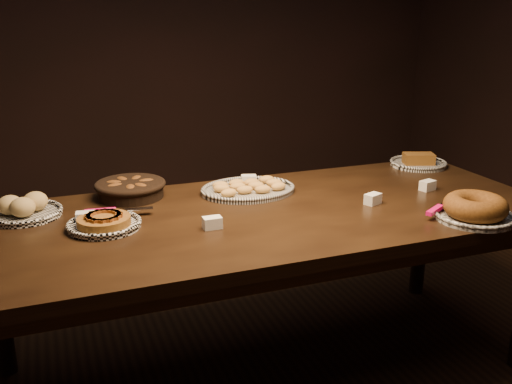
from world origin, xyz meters
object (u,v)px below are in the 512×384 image
object	(u,v)px
madeleine_platter	(248,188)
buffet_table	(266,228)
bundt_cake_plate	(475,209)
apple_tart_plate	(104,222)

from	to	relation	value
madeleine_platter	buffet_table	bearing A→B (deg)	-100.66
madeleine_platter	bundt_cake_plate	bearing A→B (deg)	-48.46
bundt_cake_plate	apple_tart_plate	bearing A→B (deg)	148.39
apple_tart_plate	buffet_table	bearing A→B (deg)	-5.90
bundt_cake_plate	madeleine_platter	bearing A→B (deg)	123.35
apple_tart_plate	madeleine_platter	bearing A→B (deg)	16.44
buffet_table	madeleine_platter	world-z (taller)	madeleine_platter
buffet_table	bundt_cake_plate	distance (m)	0.83
buffet_table	madeleine_platter	bearing A→B (deg)	85.77
apple_tart_plate	bundt_cake_plate	distance (m)	1.44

